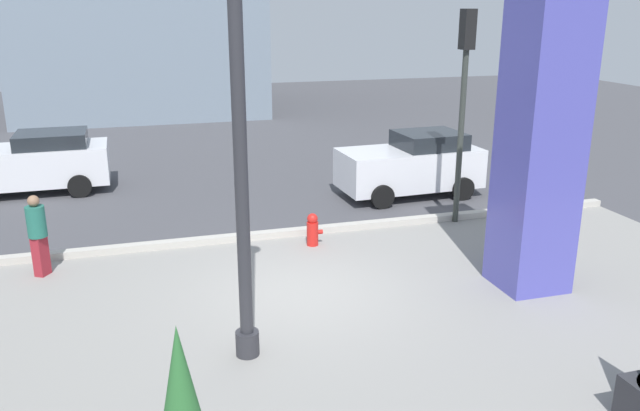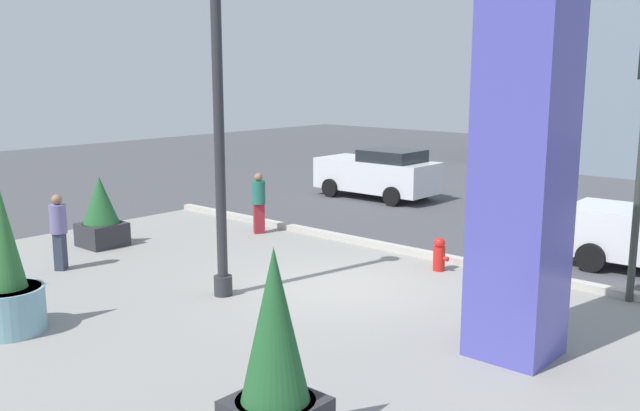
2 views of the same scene
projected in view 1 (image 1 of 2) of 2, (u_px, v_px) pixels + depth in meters
ground_plane at (262, 226)px, 15.67m from camera, size 60.00×60.00×0.00m
plaza_pavement at (338, 344)px, 10.17m from camera, size 18.00×10.00×0.02m
curb_strip at (270, 235)px, 14.84m from camera, size 18.00×0.24×0.16m
lamp_post at (241, 168)px, 8.99m from camera, size 0.44×0.44×6.08m
art_pillar_blue at (542, 126)px, 11.44m from camera, size 1.20×1.20×6.15m
fire_hydrant at (313, 230)px, 14.28m from camera, size 0.36×0.26×0.75m
traffic_light_far_side at (464, 84)px, 14.98m from camera, size 0.28×0.42×5.07m
car_curb_east at (33, 162)px, 18.29m from camera, size 4.26×2.09×1.72m
car_far_lane at (412, 165)px, 17.98m from camera, size 3.98×2.12×1.78m
pedestrian_by_curb at (38, 232)px, 12.52m from camera, size 0.50×0.50×1.66m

